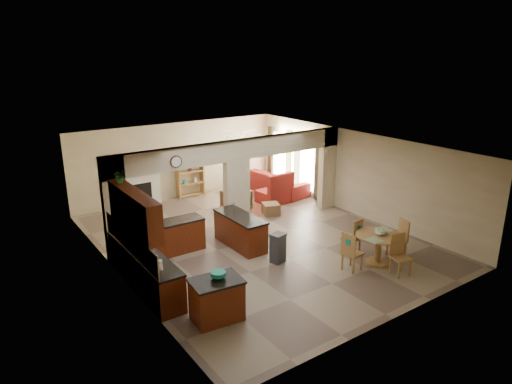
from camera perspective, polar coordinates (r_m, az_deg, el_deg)
floor at (r=13.42m, az=-0.05°, el=-5.96°), size 10.00×10.00×0.00m
ceiling at (r=12.57m, az=-0.05°, el=5.83°), size 10.00×10.00×0.00m
wall_back at (r=17.13m, az=-9.64°, el=3.92°), size 8.00×0.00×8.00m
wall_front at (r=9.53m, az=17.49°, el=-7.77°), size 8.00×0.00×8.00m
wall_left at (r=11.27m, az=-17.05°, el=-3.77°), size 0.00×10.00×10.00m
wall_right at (r=15.47m, az=12.24°, el=2.31°), size 0.00×10.00×10.00m
partition_left_pier at (r=12.25m, az=-17.20°, el=-2.08°), size 0.60×0.25×2.80m
partition_center_pier at (r=13.81m, az=-2.41°, el=-0.41°), size 0.80×0.25×2.20m
partition_right_pier at (r=15.94m, az=8.89°, el=2.94°), size 0.60×0.25×2.80m
partition_header at (r=13.45m, az=-2.49°, el=5.28°), size 8.00×0.25×0.60m
kitchen_counter at (r=11.63m, az=-12.78°, el=-7.75°), size 2.52×3.29×1.48m
upper_cabinets at (r=10.43m, az=-14.98°, el=-2.26°), size 0.35×2.40×0.90m
peninsula at (r=12.85m, az=-1.97°, el=-4.86°), size 0.70×1.85×0.91m
wall_clock at (r=12.40m, az=-9.95°, el=3.75°), size 0.34×0.03×0.34m
rug at (r=15.66m, az=-0.81°, el=-2.45°), size 1.60×1.30×0.01m
fireplace at (r=16.59m, az=-14.24°, el=0.37°), size 1.60×0.35×1.20m
shelving_unit at (r=17.24m, az=-8.25°, el=2.36°), size 1.00×0.32×1.80m
window_a at (r=17.09m, az=6.53°, el=3.33°), size 0.02×0.90×1.90m
window_b at (r=18.36m, az=3.04°, el=4.41°), size 0.02×0.90×1.90m
glazed_door at (r=17.75m, az=4.71°, el=3.42°), size 0.02×0.70×2.10m
drape_a_left at (r=16.63m, az=7.78°, el=2.89°), size 0.10×0.28×2.30m
drape_a_right at (r=17.51m, az=5.14°, el=3.72°), size 0.10×0.28×2.30m
drape_b_left at (r=17.88m, az=4.11°, el=4.03°), size 0.10×0.28×2.30m
drape_b_right at (r=18.80m, az=1.82°, el=4.74°), size 0.10×0.28×2.30m
ceiling_fan at (r=15.89m, az=-1.78°, el=7.38°), size 1.00×1.00×0.10m
kitchen_island at (r=9.58m, az=-4.93°, el=-13.24°), size 1.10×0.84×0.89m
teal_bowl at (r=9.39m, az=-4.74°, el=-10.31°), size 0.31×0.31×0.15m
trash_can at (r=11.94m, az=2.74°, el=-7.14°), size 0.41×0.37×0.73m
dining_table at (r=12.20m, az=15.04°, el=-6.38°), size 1.17×1.17×0.80m
fruit_bowl at (r=12.09m, az=15.33°, el=-4.82°), size 0.30×0.30×0.16m
sofa at (r=17.70m, az=2.48°, el=1.24°), size 2.85×1.41×0.80m
chaise at (r=16.58m, az=2.31°, el=-0.51°), size 1.20×1.01×0.45m
armchair at (r=15.62m, az=-2.50°, el=-1.07°), size 0.92×0.94×0.76m
ottoman at (r=15.35m, az=1.87°, el=-2.13°), size 0.68×0.68×0.38m
plant at (r=10.98m, az=-16.68°, el=1.95°), size 0.34×0.31×0.33m
chair_north at (r=12.56m, az=12.15°, el=-5.33°), size 0.49×0.49×1.02m
chair_east at (r=12.79m, az=17.54°, el=-5.35°), size 0.52×0.52×1.02m
chair_south at (r=11.82m, az=17.46°, el=-7.25°), size 0.51×0.51×1.02m
chair_west at (r=11.64m, az=11.75°, el=-7.17°), size 0.47×0.47×1.02m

